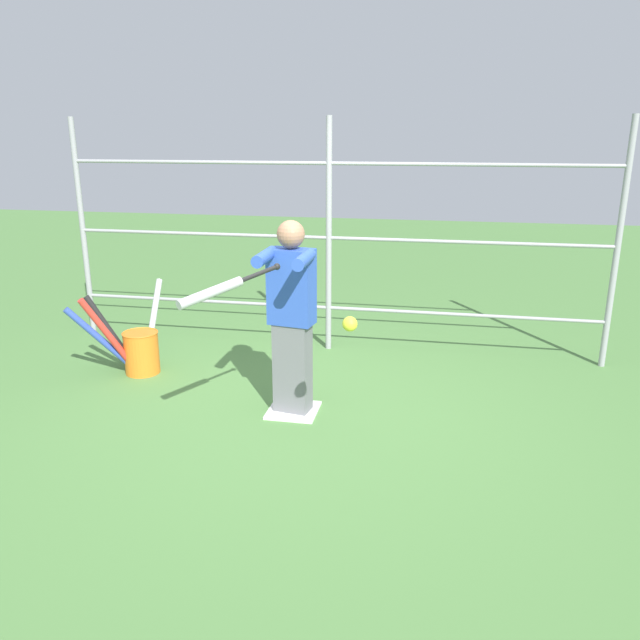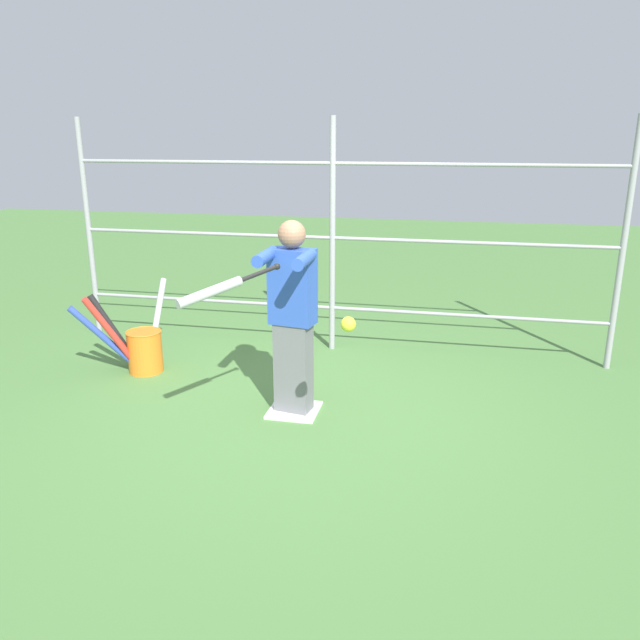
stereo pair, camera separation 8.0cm
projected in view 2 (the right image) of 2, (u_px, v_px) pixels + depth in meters
ground_plane at (294, 411)px, 5.12m from camera, size 24.00×24.00×0.00m
home_plate at (294, 410)px, 5.11m from camera, size 0.40×0.40×0.02m
fence_backstop at (332, 238)px, 6.27m from camera, size 5.51×0.06×2.35m
batter at (292, 313)px, 4.86m from camera, size 0.40×0.57×1.57m
baseball_bat_swinging at (219, 289)px, 4.06m from camera, size 0.52×0.69×0.19m
softball_in_flight at (348, 324)px, 3.88m from camera, size 0.10×0.10×0.10m
bat_bucket at (140, 347)px, 5.90m from camera, size 0.71×1.00×0.81m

